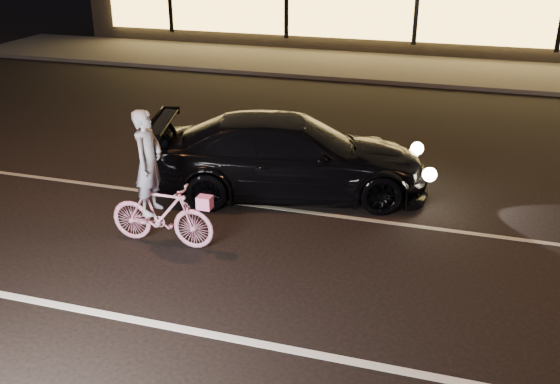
% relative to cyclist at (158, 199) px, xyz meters
% --- Properties ---
extents(ground, '(90.00, 90.00, 0.00)m').
position_rel_cyclist_xyz_m(ground, '(2.17, -0.35, -0.72)').
color(ground, black).
rests_on(ground, ground).
extents(lane_stripe_near, '(60.00, 0.12, 0.01)m').
position_rel_cyclist_xyz_m(lane_stripe_near, '(2.17, -1.85, -0.72)').
color(lane_stripe_near, silver).
rests_on(lane_stripe_near, ground).
extents(lane_stripe_far, '(60.00, 0.10, 0.01)m').
position_rel_cyclist_xyz_m(lane_stripe_far, '(2.17, 1.65, -0.72)').
color(lane_stripe_far, gray).
rests_on(lane_stripe_far, ground).
extents(sidewalk, '(30.00, 4.00, 0.12)m').
position_rel_cyclist_xyz_m(sidewalk, '(2.17, 12.65, -0.66)').
color(sidewalk, '#383533').
rests_on(sidewalk, ground).
extents(cyclist, '(1.61, 0.56, 2.03)m').
position_rel_cyclist_xyz_m(cyclist, '(0.00, 0.00, 0.00)').
color(cyclist, '#D6286F').
rests_on(cyclist, ground).
extents(sedan, '(5.04, 3.03, 1.37)m').
position_rel_cyclist_xyz_m(sedan, '(1.31, 2.36, -0.04)').
color(sedan, black).
rests_on(sedan, ground).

